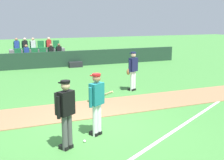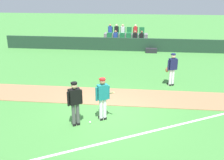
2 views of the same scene
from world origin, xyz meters
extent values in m
plane|color=#42843A|center=(0.00, 0.00, 0.00)|extent=(80.00, 80.00, 0.00)
cube|color=#9E704C|center=(0.00, 1.83, 0.01)|extent=(28.00, 2.02, 0.03)
cube|color=white|center=(3.00, -0.50, 0.01)|extent=(10.50, 5.98, 0.01)
cube|color=#1E3828|center=(0.00, 11.23, 0.53)|extent=(20.00, 0.16, 1.06)
cube|color=slate|center=(0.00, 12.68, 0.15)|extent=(3.90, 2.10, 0.30)
cube|color=slate|center=(0.00, 12.25, 0.50)|extent=(3.80, 0.85, 0.40)
cube|color=#1E6B38|center=(-1.38, 12.15, 0.75)|extent=(0.44, 0.40, 0.08)
cube|color=#1E6B38|center=(-1.38, 12.37, 1.00)|extent=(0.44, 0.08, 0.50)
cube|color=#1E6B38|center=(-0.83, 12.15, 0.75)|extent=(0.44, 0.40, 0.08)
cube|color=#1E6B38|center=(-0.83, 12.37, 1.00)|extent=(0.44, 0.08, 0.50)
cube|color=#263F99|center=(-0.83, 12.20, 1.05)|extent=(0.32, 0.22, 0.52)
sphere|color=#9E7051|center=(-0.83, 12.20, 1.40)|extent=(0.20, 0.20, 0.20)
cube|color=#1E6B38|center=(-0.28, 12.15, 0.75)|extent=(0.44, 0.40, 0.08)
cube|color=#1E6B38|center=(-0.28, 12.37, 1.00)|extent=(0.44, 0.08, 0.50)
cube|color=#1E6B38|center=(0.28, 12.15, 0.75)|extent=(0.44, 0.40, 0.08)
cube|color=#1E6B38|center=(0.28, 12.37, 1.00)|extent=(0.44, 0.08, 0.50)
cube|color=#1E6B38|center=(0.82, 12.15, 0.75)|extent=(0.44, 0.40, 0.08)
cube|color=#1E6B38|center=(0.82, 12.37, 1.00)|extent=(0.44, 0.08, 0.50)
cube|color=black|center=(0.82, 12.20, 1.05)|extent=(0.32, 0.22, 0.52)
sphere|color=#9E7051|center=(0.82, 12.20, 1.40)|extent=(0.20, 0.20, 0.20)
cube|color=#1E6B38|center=(1.38, 12.15, 0.75)|extent=(0.44, 0.40, 0.08)
cube|color=#1E6B38|center=(1.38, 12.37, 1.00)|extent=(0.44, 0.08, 0.50)
cube|color=black|center=(1.38, 12.20, 1.05)|extent=(0.32, 0.22, 0.52)
sphere|color=brown|center=(1.38, 12.20, 1.40)|extent=(0.20, 0.20, 0.20)
cube|color=slate|center=(0.00, 13.10, 0.90)|extent=(3.80, 0.85, 0.40)
cube|color=#1E6B38|center=(-1.38, 13.00, 1.15)|extent=(0.44, 0.40, 0.08)
cube|color=#1E6B38|center=(-1.38, 13.22, 1.40)|extent=(0.44, 0.08, 0.50)
cube|color=#263F99|center=(-1.38, 13.05, 1.45)|extent=(0.32, 0.22, 0.52)
sphere|color=#9E7051|center=(-1.38, 13.05, 1.80)|extent=(0.20, 0.20, 0.20)
cube|color=#1E6B38|center=(-0.83, 13.00, 1.15)|extent=(0.44, 0.40, 0.08)
cube|color=#1E6B38|center=(-0.83, 13.22, 1.40)|extent=(0.44, 0.08, 0.50)
cube|color=black|center=(-0.83, 13.05, 1.45)|extent=(0.32, 0.22, 0.52)
sphere|color=beige|center=(-0.83, 13.05, 1.80)|extent=(0.20, 0.20, 0.20)
cube|color=#1E6B38|center=(-0.28, 13.00, 1.15)|extent=(0.44, 0.40, 0.08)
cube|color=#1E6B38|center=(-0.28, 13.22, 1.40)|extent=(0.44, 0.08, 0.50)
cube|color=silver|center=(-0.28, 13.05, 1.45)|extent=(0.32, 0.22, 0.52)
sphere|color=tan|center=(-0.28, 13.05, 1.80)|extent=(0.20, 0.20, 0.20)
cube|color=#1E6B38|center=(0.28, 13.00, 1.15)|extent=(0.44, 0.40, 0.08)
cube|color=#1E6B38|center=(0.28, 13.22, 1.40)|extent=(0.44, 0.08, 0.50)
cube|color=#1E6B38|center=(0.82, 13.00, 1.15)|extent=(0.44, 0.40, 0.08)
cube|color=#1E6B38|center=(0.82, 13.22, 1.40)|extent=(0.44, 0.08, 0.50)
cube|color=red|center=(0.82, 13.05, 1.45)|extent=(0.32, 0.22, 0.52)
sphere|color=beige|center=(0.82, 13.05, 1.80)|extent=(0.20, 0.20, 0.20)
cube|color=#1E6B38|center=(1.38, 13.00, 1.15)|extent=(0.44, 0.40, 0.08)
cube|color=#1E6B38|center=(1.38, 13.22, 1.40)|extent=(0.44, 0.08, 0.50)
cylinder|color=white|center=(-0.19, -0.51, 0.45)|extent=(0.14, 0.14, 0.90)
cylinder|color=white|center=(-0.05, -0.43, 0.45)|extent=(0.14, 0.14, 0.90)
cube|color=black|center=(-0.22, -0.46, 0.05)|extent=(0.23, 0.29, 0.10)
cube|color=black|center=(-0.08, -0.38, 0.05)|extent=(0.23, 0.29, 0.10)
cube|color=#197075|center=(-0.12, -0.47, 1.20)|extent=(0.46, 0.39, 0.60)
cylinder|color=#197075|center=(-0.33, -0.60, 1.15)|extent=(0.09, 0.09, 0.55)
cylinder|color=#197075|center=(0.10, -0.35, 1.15)|extent=(0.09, 0.09, 0.55)
sphere|color=#9E7051|center=(-0.12, -0.47, 1.63)|extent=(0.22, 0.22, 0.22)
cylinder|color=#B21919|center=(-0.12, -0.47, 1.73)|extent=(0.23, 0.23, 0.06)
cube|color=#B21919|center=(-0.17, -0.38, 1.70)|extent=(0.22, 0.19, 0.02)
cylinder|color=tan|center=(0.05, -0.26, 1.05)|extent=(0.62, 0.59, 0.41)
cylinder|color=#4C4C4C|center=(-1.15, -1.06, 0.45)|extent=(0.14, 0.14, 0.90)
cylinder|color=#4C4C4C|center=(-1.01, -0.97, 0.45)|extent=(0.14, 0.14, 0.90)
cube|color=black|center=(-1.18, -1.01, 0.05)|extent=(0.24, 0.28, 0.10)
cube|color=black|center=(-1.04, -0.92, 0.05)|extent=(0.24, 0.28, 0.10)
cube|color=black|center=(-1.08, -1.02, 1.20)|extent=(0.46, 0.40, 0.60)
cylinder|color=black|center=(-1.29, -1.14, 1.15)|extent=(0.09, 0.09, 0.55)
cylinder|color=black|center=(-0.87, -0.89, 1.15)|extent=(0.09, 0.09, 0.55)
sphere|color=tan|center=(-1.08, -1.02, 1.63)|extent=(0.22, 0.22, 0.22)
cylinder|color=black|center=(-1.08, -1.02, 1.73)|extent=(0.23, 0.23, 0.06)
cube|color=black|center=(-1.13, -0.93, 1.70)|extent=(0.22, 0.20, 0.02)
cube|color=black|center=(-1.15, -0.90, 1.20)|extent=(0.42, 0.30, 0.56)
cylinder|color=white|center=(2.92, 3.63, 0.45)|extent=(0.14, 0.14, 0.90)
cylinder|color=white|center=(3.07, 3.69, 0.45)|extent=(0.14, 0.14, 0.90)
cube|color=black|center=(2.90, 3.68, 0.05)|extent=(0.22, 0.29, 0.10)
cube|color=black|center=(3.04, 3.75, 0.05)|extent=(0.22, 0.29, 0.10)
cube|color=#191E47|center=(3.00, 3.66, 1.20)|extent=(0.46, 0.36, 0.60)
cylinder|color=#191E47|center=(2.77, 3.56, 1.15)|extent=(0.09, 0.09, 0.55)
cylinder|color=#191E47|center=(3.22, 3.76, 1.15)|extent=(0.09, 0.09, 0.55)
sphere|color=beige|center=(3.00, 3.66, 1.63)|extent=(0.22, 0.22, 0.22)
cylinder|color=#191E4C|center=(3.00, 3.66, 1.73)|extent=(0.23, 0.23, 0.06)
cube|color=#191E4C|center=(2.95, 3.75, 1.70)|extent=(0.21, 0.18, 0.02)
ellipsoid|color=brown|center=(2.73, 3.59, 0.90)|extent=(0.23, 0.19, 0.28)
sphere|color=white|center=(-0.58, -0.81, 0.04)|extent=(0.07, 0.07, 0.07)
cube|color=#232328|center=(2.17, 10.78, 0.18)|extent=(0.90, 0.36, 0.36)
camera|label=1|loc=(-2.46, -7.49, 3.20)|focal=45.15mm
camera|label=2|loc=(1.24, -9.61, 5.08)|focal=41.59mm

